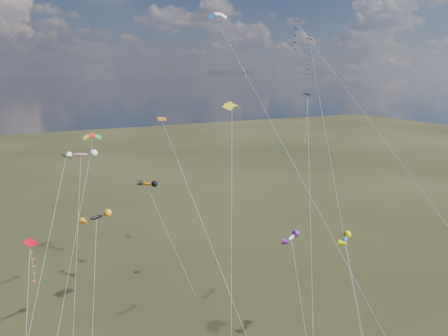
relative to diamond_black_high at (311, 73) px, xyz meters
name	(u,v)px	position (x,y,z in m)	size (l,w,h in m)	color
diamond_black_high	(311,73)	(0.00, 0.00, 0.00)	(12.18, 27.58, 34.88)	black
diamond_navy_tall	(317,63)	(-5.53, -8.19, 1.22)	(17.37, 25.05, 36.29)	#0F144F
diamond_black_mid	(55,209)	(-38.27, -7.79, -13.75)	(7.70, 9.87, 21.15)	black
diamond_red_low	(32,268)	(-40.95, -10.60, -18.48)	(3.01, 10.33, 13.92)	#BF0319
diamond_navy_right	(307,128)	(-7.71, -9.43, -7.02)	(11.15, 17.38, 27.09)	#0C1F52
diamond_orange_center	(200,217)	(-26.95, -19.44, -12.53)	(6.06, 13.57, 25.63)	#C46916
parafoil_yellow	(232,105)	(-18.52, -9.39, -3.68)	(9.16, 16.11, 26.71)	gold
parafoil_blue_white	(220,18)	(-19.95, -9.23, 5.73)	(10.81, 23.50, 36.34)	blue
parafoil_tricolor	(92,136)	(-32.59, 2.66, -8.01)	(8.71, 13.11, 22.34)	yellow
novelty_black_orange	(97,218)	(-33.97, -5.97, -15.97)	(4.89, 10.81, 14.23)	black
novelty_orange_black	(147,184)	(-25.91, 1.93, -15.07)	(5.46, 9.22, 15.17)	orange
novelty_white_purple	(292,239)	(-18.93, -22.30, -15.08)	(4.77, 11.40, 15.03)	silver
novelty_redwhite_stripe	(81,155)	(-34.16, 2.54, -10.31)	(5.65, 11.60, 19.98)	red
novelty_blue_yellow	(346,239)	(-10.11, -20.16, -17.70)	(4.30, 9.42, 12.50)	blue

